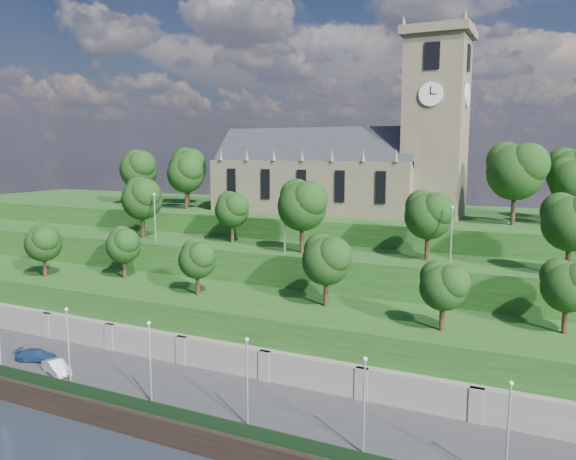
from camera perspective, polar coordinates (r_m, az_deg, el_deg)
The scene contains 16 objects.
ground at distance 52.55m, azimuth -13.64°, elevation -20.03°, with size 320.00×320.00×0.00m, color black.
promenade at distance 56.35m, azimuth -9.66°, elevation -16.76°, with size 160.00×12.00×2.00m, color #2D2D30.
quay_wall at distance 52.01m, azimuth -13.72°, elevation -18.99°, with size 160.00×0.50×2.20m, color black.
fence at distance 51.80m, azimuth -13.30°, elevation -17.24°, with size 160.00×0.10×1.20m, color #163217.
retaining_wall at distance 60.32m, azimuth -6.33°, elevation -13.42°, with size 160.00×2.10×5.00m.
embankment_lower at distance 64.68m, azimuth -3.48°, elevation -10.47°, with size 160.00×12.00×8.00m, color #1B4517.
embankment_upper at distance 73.50m, azimuth 0.70°, elevation -6.53°, with size 160.00×10.00×12.00m, color #1B4517.
hilltop at distance 92.19m, azimuth 6.22°, elevation -2.61°, with size 160.00×32.00×15.00m, color #1B4517.
church at distance 86.56m, azimuth 5.98°, elevation 6.71°, with size 38.60×12.35×27.60m.
trees_lower at distance 62.34m, azimuth -3.17°, elevation -2.85°, with size 66.79×8.64×7.79m.
trees_upper at distance 69.18m, azimuth 2.81°, elevation 2.42°, with size 61.55×8.39×9.09m.
trees_hilltop at distance 85.30m, azimuth 5.48°, elevation 6.14°, with size 75.26×16.36×10.72m.
lamp_posts_promenade at distance 52.87m, azimuth -13.85°, elevation -12.27°, with size 60.36×0.36×7.57m.
lamp_posts_upper at distance 68.94m, azimuth -0.33°, elevation 0.91°, with size 40.36×0.36×6.70m.
car_middle at distance 63.30m, azimuth -22.47°, elevation -12.76°, with size 1.48×4.24×1.40m, color silver.
car_right at distance 67.85m, azimuth -24.23°, elevation -11.51°, with size 1.76×4.34×1.26m, color navy.
Camera 1 is at (29.93, -35.50, 24.61)m, focal length 35.00 mm.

